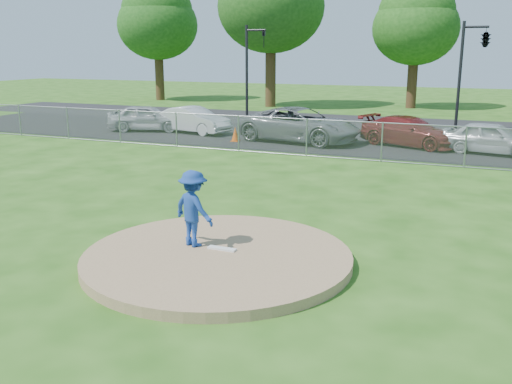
% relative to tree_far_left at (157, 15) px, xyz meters
% --- Properties ---
extents(ground, '(120.00, 120.00, 0.00)m').
position_rel_tree_far_left_xyz_m(ground, '(22.00, -23.00, -7.06)').
color(ground, '#214E11').
rests_on(ground, ground).
extents(pitchers_mound, '(5.40, 5.40, 0.20)m').
position_rel_tree_far_left_xyz_m(pitchers_mound, '(22.00, -33.00, -6.96)').
color(pitchers_mound, '#91714F').
rests_on(pitchers_mound, ground).
extents(pitching_rubber, '(0.60, 0.15, 0.04)m').
position_rel_tree_far_left_xyz_m(pitching_rubber, '(22.00, -32.80, -6.84)').
color(pitching_rubber, white).
rests_on(pitching_rubber, pitchers_mound).
extents(chain_link_fence, '(40.00, 0.06, 1.50)m').
position_rel_tree_far_left_xyz_m(chain_link_fence, '(22.00, -21.00, -6.31)').
color(chain_link_fence, gray).
rests_on(chain_link_fence, ground).
extents(parking_lot, '(50.00, 8.00, 0.01)m').
position_rel_tree_far_left_xyz_m(parking_lot, '(22.00, -16.50, -7.05)').
color(parking_lot, black).
rests_on(parking_lot, ground).
extents(street, '(60.00, 7.00, 0.01)m').
position_rel_tree_far_left_xyz_m(street, '(22.00, -9.00, -7.06)').
color(street, black).
rests_on(street, ground).
extents(tree_far_left, '(6.72, 6.72, 10.74)m').
position_rel_tree_far_left_xyz_m(tree_far_left, '(0.00, 0.00, 0.00)').
color(tree_far_left, '#3B2715').
rests_on(tree_far_left, ground).
extents(tree_center, '(6.16, 6.16, 9.84)m').
position_rel_tree_far_left_xyz_m(tree_center, '(21.00, 1.00, -0.59)').
color(tree_center, '#3C2416').
rests_on(tree_center, ground).
extents(traffic_signal_left, '(1.28, 0.20, 5.60)m').
position_rel_tree_far_left_xyz_m(traffic_signal_left, '(13.24, -11.00, -3.70)').
color(traffic_signal_left, black).
rests_on(traffic_signal_left, ground).
extents(traffic_signal_center, '(1.42, 2.48, 5.60)m').
position_rel_tree_far_left_xyz_m(traffic_signal_center, '(25.97, -11.00, -2.45)').
color(traffic_signal_center, black).
rests_on(traffic_signal_center, ground).
extents(pitcher, '(1.17, 0.90, 1.59)m').
position_rel_tree_far_left_xyz_m(pitcher, '(21.35, -32.77, -6.06)').
color(pitcher, navy).
rests_on(pitcher, pitchers_mound).
extents(traffic_cone, '(0.36, 0.36, 0.70)m').
position_rel_tree_far_left_xyz_m(traffic_cone, '(15.74, -18.61, -6.70)').
color(traffic_cone, '#EA560C').
rests_on(traffic_cone, parking_lot).
extents(parked_car_silver, '(4.38, 2.90, 1.39)m').
position_rel_tree_far_left_xyz_m(parked_car_silver, '(9.95, -17.13, -6.36)').
color(parked_car_silver, '#B2B2B7').
rests_on(parked_car_silver, parking_lot).
extents(parked_car_white, '(4.25, 2.21, 1.33)m').
position_rel_tree_far_left_xyz_m(parked_car_white, '(12.57, -16.89, -6.38)').
color(parked_car_white, silver).
rests_on(parked_car_white, parking_lot).
extents(parked_car_gray, '(6.05, 3.56, 1.58)m').
position_rel_tree_far_left_xyz_m(parked_car_gray, '(18.56, -17.54, -6.26)').
color(parked_car_gray, slate).
rests_on(parked_car_gray, parking_lot).
extents(parked_car_darkred, '(4.85, 3.25, 1.30)m').
position_rel_tree_far_left_xyz_m(parked_car_darkred, '(23.45, -16.85, -6.40)').
color(parked_car_darkred, maroon).
rests_on(parked_car_darkred, parking_lot).
extents(parked_car_pearl, '(4.08, 2.27, 1.31)m').
position_rel_tree_far_left_xyz_m(parked_car_pearl, '(26.84, -17.56, -6.39)').
color(parked_car_pearl, silver).
rests_on(parked_car_pearl, parking_lot).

